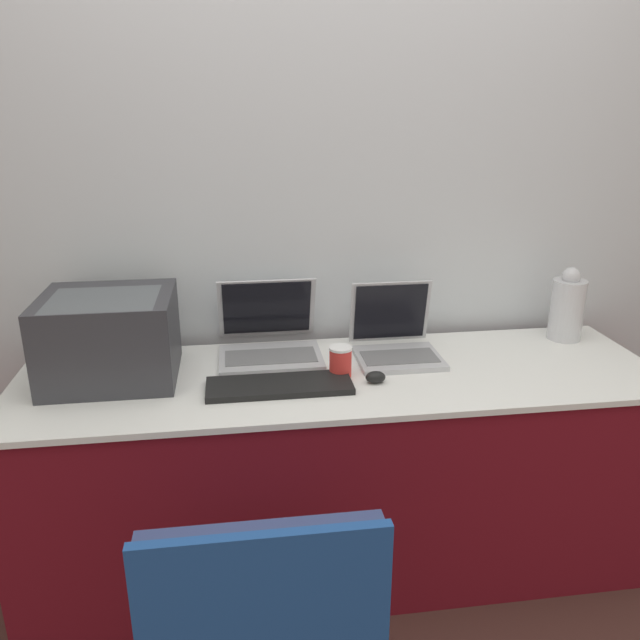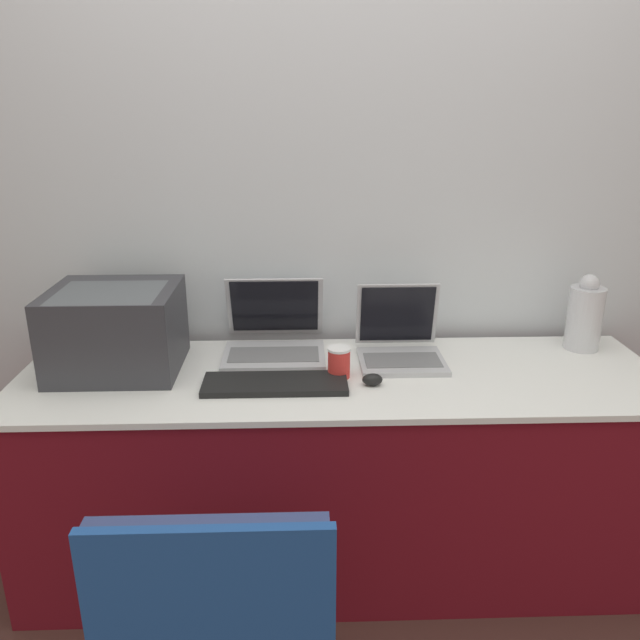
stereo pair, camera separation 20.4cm
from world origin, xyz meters
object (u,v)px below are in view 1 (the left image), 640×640
printer (109,334)px  laptop_left (269,339)px  metal_pitcher (567,307)px  chair (264,629)px  mouse (375,377)px  laptop_right (395,341)px  external_keyboard (279,386)px  coffee_cup (340,361)px

printer → laptop_left: printer is taller
laptop_left → printer: bearing=-165.2°
laptop_left → metal_pitcher: metal_pitcher is taller
chair → laptop_left: bearing=85.4°
printer → laptop_left: (0.52, 0.14, -0.10)m
printer → mouse: bearing=-10.8°
metal_pitcher → laptop_right: bearing=-173.8°
laptop_left → mouse: laptop_left is taller
laptop_right → external_keyboard: bearing=-152.9°
printer → external_keyboard: size_ratio=0.90×
printer → external_keyboard: 0.57m
laptop_left → mouse: size_ratio=5.47×
coffee_cup → printer: bearing=173.0°
coffee_cup → metal_pitcher: 0.94m
coffee_cup → metal_pitcher: metal_pitcher is taller
printer → external_keyboard: bearing=-16.9°
metal_pitcher → laptop_left: bearing=179.8°
coffee_cup → chair: size_ratio=0.12×
printer → external_keyboard: (0.53, -0.16, -0.14)m
laptop_right → coffee_cup: (-0.22, -0.15, -0.00)m
external_keyboard → coffee_cup: 0.22m
external_keyboard → metal_pitcher: (1.11, 0.29, 0.12)m
laptop_left → chair: 1.08m
coffee_cup → external_keyboard: bearing=-161.2°
printer → laptop_right: size_ratio=1.41×
external_keyboard → laptop_left: bearing=92.3°
metal_pitcher → chair: metal_pitcher is taller
printer → mouse: 0.87m
mouse → metal_pitcher: size_ratio=0.23×
laptop_left → external_keyboard: (0.01, -0.30, -0.05)m
laptop_left → coffee_cup: laptop_left is taller
printer → metal_pitcher: same height
laptop_left → coffee_cup: 0.32m
metal_pitcher → chair: bearing=-139.3°
printer → coffee_cup: bearing=-7.0°
laptop_right → coffee_cup: size_ratio=2.86×
chair → external_keyboard: bearing=82.6°
laptop_left → mouse: bearing=-42.8°
printer → external_keyboard: printer is taller
external_keyboard → mouse: bearing=0.1°
external_keyboard → chair: bearing=-97.4°
external_keyboard → coffee_cup: (0.21, 0.07, 0.04)m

